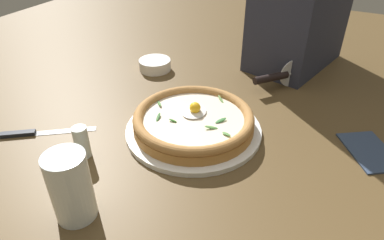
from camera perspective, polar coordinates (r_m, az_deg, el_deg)
The scene contains 9 objects.
ground_plane at distance 0.87m, azimuth 1.58°, elevation -1.17°, with size 2.40×2.40×0.03m, color brown.
pizza_plate at distance 0.82m, azimuth 0.00°, elevation -1.50°, with size 0.32×0.32×0.01m, color white.
pizza at distance 0.81m, azimuth 0.01°, elevation 0.08°, with size 0.28×0.28×0.06m.
side_bowl at distance 1.12m, azimuth -6.17°, elevation 9.10°, with size 0.10×0.10×0.03m, color white.
pizza_cutter at distance 1.02m, azimuth 14.00°, elevation 7.05°, with size 0.14×0.12×0.08m.
table_knife at distance 0.90m, azimuth -24.74°, elevation -1.94°, with size 0.14×0.19×0.01m.
drinking_glass at distance 0.63m, azimuth -19.35°, elevation -11.06°, with size 0.07×0.07×0.13m.
folded_napkin at distance 0.86m, azimuth 27.46°, elevation -4.54°, with size 0.14×0.09×0.01m, color #314059.
pepper_shaker at distance 0.77m, azimuth -17.86°, elevation -3.48°, with size 0.03×0.03×0.07m, color silver.
Camera 1 is at (-0.65, -0.30, 0.48)m, focal length 32.11 mm.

